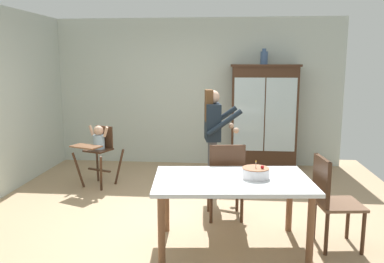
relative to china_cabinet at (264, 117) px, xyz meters
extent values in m
plane|color=tan|center=(-1.23, -2.37, -0.94)|extent=(6.24, 6.24, 0.00)
cube|color=beige|center=(-1.23, 0.26, 0.41)|extent=(5.32, 0.06, 2.70)
cube|color=#422819|center=(0.00, 0.00, -0.03)|extent=(1.14, 0.42, 1.83)
cube|color=#422819|center=(0.00, 0.00, 0.91)|extent=(1.20, 0.48, 0.04)
cube|color=silver|center=(-0.27, -0.21, 0.07)|extent=(0.52, 0.01, 1.28)
cube|color=silver|center=(0.27, -0.21, 0.07)|extent=(0.52, 0.01, 1.28)
cube|color=#422819|center=(0.00, 0.00, 0.07)|extent=(1.06, 0.36, 0.02)
cylinder|color=#3D567F|center=(-0.02, 0.00, 1.04)|extent=(0.13, 0.13, 0.22)
cylinder|color=#3D567F|center=(-0.02, 0.00, 1.17)|extent=(0.07, 0.07, 0.05)
cylinder|color=#422819|center=(-2.90, -1.43, -0.66)|extent=(0.17, 0.10, 0.56)
cylinder|color=#422819|center=(-2.49, -1.59, -0.66)|extent=(0.10, 0.17, 0.56)
cylinder|color=#422819|center=(-2.74, -1.02, -0.66)|extent=(0.10, 0.17, 0.56)
cylinder|color=#422819|center=(-2.33, -1.18, -0.66)|extent=(0.17, 0.10, 0.56)
cube|color=#422819|center=(-2.61, -1.31, -0.69)|extent=(0.41, 0.19, 0.02)
cube|color=#422819|center=(-2.61, -1.31, -0.37)|extent=(0.44, 0.44, 0.02)
cube|color=#422819|center=(-2.56, -1.16, -0.18)|extent=(0.30, 0.14, 0.34)
cube|color=brown|center=(-2.71, -1.56, -0.26)|extent=(0.50, 0.38, 0.02)
cylinder|color=#9EBCD1|center=(-2.61, -1.29, -0.24)|extent=(0.17, 0.17, 0.22)
sphere|color=tan|center=(-2.61, -1.29, -0.07)|extent=(0.15, 0.15, 0.15)
cylinder|color=tan|center=(-2.74, -1.24, -0.07)|extent=(0.11, 0.08, 0.17)
cylinder|color=tan|center=(-2.48, -1.34, -0.07)|extent=(0.11, 0.08, 0.17)
cylinder|color=#47474C|center=(-0.83, -1.68, -0.53)|extent=(0.11, 0.11, 0.82)
cylinder|color=#47474C|center=(-0.86, -1.51, -0.53)|extent=(0.11, 0.11, 0.82)
cube|color=#19232D|center=(-0.85, -1.59, 0.14)|extent=(0.25, 0.39, 0.52)
cube|color=white|center=(-0.74, -1.58, 0.14)|extent=(0.02, 0.06, 0.49)
sphere|color=tan|center=(-0.85, -1.59, 0.49)|extent=(0.19, 0.19, 0.19)
cube|color=brown|center=(-0.90, -1.60, 0.37)|extent=(0.13, 0.21, 0.44)
cylinder|color=#19232D|center=(-0.68, -1.77, 0.16)|extent=(0.50, 0.15, 0.37)
sphere|color=tan|center=(-0.52, -1.74, 0.05)|extent=(0.08, 0.08, 0.08)
cylinder|color=#19232D|center=(-0.74, -1.37, 0.16)|extent=(0.50, 0.15, 0.37)
sphere|color=tan|center=(-0.58, -1.35, 0.05)|extent=(0.08, 0.08, 0.08)
cube|color=silver|center=(-0.57, -3.19, -0.22)|extent=(1.67, 1.12, 0.04)
cylinder|color=brown|center=(-1.23, -3.65, -0.59)|extent=(0.07, 0.07, 0.70)
cylinder|color=brown|center=(0.16, -3.51, -0.59)|extent=(0.07, 0.07, 0.70)
cylinder|color=brown|center=(-1.31, -2.86, -0.59)|extent=(0.07, 0.07, 0.70)
cylinder|color=brown|center=(0.08, -2.72, -0.59)|extent=(0.07, 0.07, 0.70)
cylinder|color=white|center=(-0.34, -3.14, -0.15)|extent=(0.28, 0.28, 0.10)
cylinder|color=#935B3D|center=(-0.34, -3.14, -0.10)|extent=(0.27, 0.27, 0.01)
cylinder|color=#F2E5CC|center=(-0.34, -3.14, -0.06)|extent=(0.01, 0.01, 0.06)
cone|color=yellow|center=(-0.34, -3.14, -0.02)|extent=(0.02, 0.02, 0.02)
sphere|color=red|center=(-0.27, -3.17, -0.07)|extent=(0.04, 0.04, 0.04)
cylinder|color=#422819|center=(-0.49, -2.17, -0.71)|extent=(0.04, 0.04, 0.45)
cylinder|color=#422819|center=(-0.86, -2.22, -0.71)|extent=(0.04, 0.04, 0.45)
cylinder|color=#422819|center=(-0.45, -2.54, -0.71)|extent=(0.04, 0.04, 0.45)
cylinder|color=#422819|center=(-0.81, -2.59, -0.71)|extent=(0.04, 0.04, 0.45)
cube|color=brown|center=(-0.65, -2.38, -0.47)|extent=(0.49, 0.49, 0.03)
cube|color=#422819|center=(-0.63, -2.58, -0.22)|extent=(0.42, 0.09, 0.48)
cylinder|color=#422819|center=(-0.44, -2.56, -0.22)|extent=(0.03, 0.03, 0.48)
cylinder|color=#422819|center=(-0.82, -2.61, -0.22)|extent=(0.03, 0.03, 0.48)
cylinder|color=#422819|center=(0.74, -3.24, -0.71)|extent=(0.04, 0.04, 0.45)
cylinder|color=#422819|center=(0.69, -2.87, -0.71)|extent=(0.04, 0.04, 0.45)
cylinder|color=#422819|center=(0.37, -3.28, -0.71)|extent=(0.04, 0.04, 0.45)
cylinder|color=#422819|center=(0.33, -2.91, -0.71)|extent=(0.04, 0.04, 0.45)
cube|color=brown|center=(0.53, -3.08, -0.47)|extent=(0.49, 0.49, 0.03)
cube|color=#422819|center=(0.33, -3.10, -0.22)|extent=(0.09, 0.42, 0.48)
cylinder|color=#422819|center=(0.36, -3.29, -0.22)|extent=(0.03, 0.03, 0.48)
cylinder|color=#422819|center=(0.31, -2.91, -0.22)|extent=(0.03, 0.03, 0.48)
camera|label=1|loc=(-0.62, -7.08, 0.98)|focal=36.95mm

